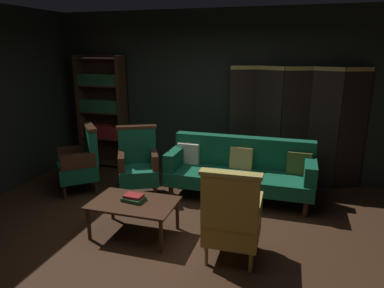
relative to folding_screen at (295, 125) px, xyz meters
name	(u,v)px	position (x,y,z in m)	size (l,w,h in m)	color
ground_plane	(172,239)	(-1.28, -2.25, -0.99)	(10.00, 10.00, 0.00)	#331E11
back_wall	(220,94)	(-1.28, 0.20, 0.41)	(7.20, 0.10, 2.80)	black
folding_screen	(295,125)	(0.00, 0.00, 0.00)	(2.12, 0.28, 1.90)	black
bookshelf	(103,110)	(-3.43, -0.06, 0.08)	(0.90, 0.32, 2.05)	#382114
velvet_couch	(240,168)	(-0.73, -0.79, -0.53)	(2.12, 0.78, 0.88)	#382114
coffee_table	(134,206)	(-1.76, -2.27, -0.61)	(1.00, 0.64, 0.42)	#382114
armchair_gilt_accent	(232,217)	(-0.55, -2.45, -0.50)	(0.60, 0.59, 1.04)	tan
armchair_wing_left	(138,164)	(-2.22, -1.16, -0.50)	(0.78, 0.78, 1.04)	#382114
armchair_wing_right	(81,161)	(-3.12, -1.30, -0.50)	(0.82, 0.82, 1.04)	#382114
book_green_cloth	(134,199)	(-1.77, -2.24, -0.54)	(0.25, 0.18, 0.04)	#1E4C28
book_red_leather	(134,196)	(-1.77, -2.24, -0.50)	(0.22, 0.15, 0.03)	maroon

